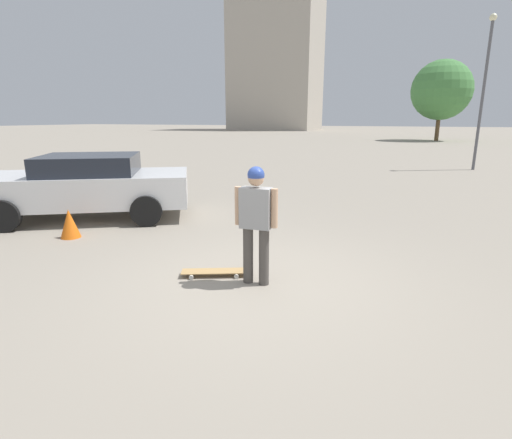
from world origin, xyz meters
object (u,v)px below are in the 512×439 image
Objects in this scene: person at (256,216)px; traffic_cone at (70,223)px; skateboard at (214,272)px; car_parked_near at (87,185)px.

person reaches higher than traffic_cone.
skateboard is at bearing -100.49° from traffic_cone.
person is at bearing -98.95° from traffic_cone.
traffic_cone is at bearing 167.84° from person.
person is 0.33× the size of car_parked_near.
skateboard is at bearing 123.41° from car_parked_near.
car_parked_near is at bearing -50.11° from skateboard.
car_parked_near is 8.74× the size of traffic_cone.
person is 1.70× the size of skateboard.
traffic_cone is (-1.32, -0.82, -0.47)m from car_parked_near.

